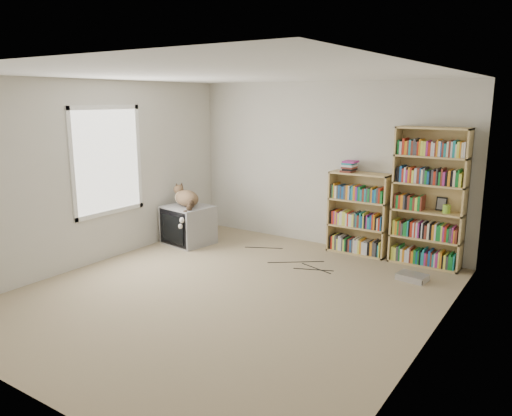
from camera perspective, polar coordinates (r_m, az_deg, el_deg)
The scene contains 17 objects.
floor at distance 5.95m, azimuth -3.06°, elevation -9.81°, with size 4.50×5.00×0.01m, color #9B8A69.
wall_back at distance 7.72m, azimuth 8.00°, elevation 4.87°, with size 4.50×0.02×2.50m, color beige.
wall_front at distance 3.94m, azimuth -25.53°, elevation -3.53°, with size 4.50×0.02×2.50m, color beige.
wall_left at distance 7.16m, azimuth -17.83°, elevation 3.81°, with size 0.02×5.00×2.50m, color beige.
wall_right at distance 4.64m, azimuth 19.67°, elevation -0.76°, with size 0.02×5.00×2.50m, color beige.
ceiling at distance 5.51m, azimuth -3.37°, elevation 15.01°, with size 4.50×5.00×0.02m, color white.
window at distance 7.25m, azimuth -16.62°, elevation 5.19°, with size 0.02×1.22×1.52m, color white.
crt_tv at distance 7.94m, azimuth -7.68°, elevation -1.91°, with size 0.78×0.72×0.60m.
cat at distance 7.79m, azimuth -7.99°, elevation 0.79°, with size 0.65×0.65×0.56m.
bookcase_tall at distance 7.11m, azimuth 19.14°, elevation 0.73°, with size 0.94×0.30×1.88m.
bookcase_short at distance 7.47m, azimuth 11.67°, elevation -0.99°, with size 0.88×0.30×1.20m.
book_stack at distance 7.36m, azimuth 10.59°, elevation 4.70°, with size 0.20×0.26×0.17m, color #AE2617.
green_mug at distance 7.05m, azimuth 20.97°, elevation -0.08°, with size 0.10×0.10×0.11m, color #87C237.
framed_print at distance 7.16m, azimuth 20.45°, elevation 0.45°, with size 0.14×0.01×0.19m, color black.
dvd_player at distance 6.66m, azimuth 17.43°, elevation -7.54°, with size 0.35×0.25×0.08m, color silver.
wall_outlet at distance 8.47m, azimuth -8.41°, elevation -0.88°, with size 0.01×0.08×0.13m, color silver.
floor_cables at distance 7.19m, azimuth 3.54°, elevation -5.79°, with size 1.20×0.70×0.01m, color black, non-canonical shape.
Camera 1 is at (3.30, -4.41, 2.25)m, focal length 35.00 mm.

